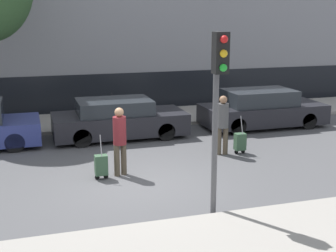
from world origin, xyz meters
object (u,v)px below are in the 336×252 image
Objects in this scene: parked_car_2 at (262,109)px; trolley_left at (101,165)px; parked_car_1 at (118,119)px; traffic_light at (218,88)px; pedestrian_left at (120,137)px; pedestrian_right at (223,121)px; trolley_right at (240,142)px; parked_bicycle at (117,108)px.

parked_car_2 is 7.71m from trolley_left.
parked_car_1 is 7.19m from traffic_light.
pedestrian_left is 3.74m from traffic_light.
traffic_light reaches higher than trolley_left.
traffic_light reaches higher than pedestrian_right.
trolley_right is at bearing -43.53° from parked_car_1.
pedestrian_right reaches higher than parked_car_2.
trolley_left is at bearing -179.94° from pedestrian_left.
trolley_right is 5.14m from traffic_light.
pedestrian_right is 0.47× the size of traffic_light.
trolley_right is 6.27m from parked_bicycle.
pedestrian_left is at bearing 114.58° from traffic_light.
pedestrian_right is at bearing -134.89° from parked_car_2.
parked_car_1 is at bearing 62.73° from pedestrian_left.
pedestrian_right is 0.85m from trolley_right.
pedestrian_right is (3.81, 1.10, 0.64)m from trolley_left.
traffic_light is (0.68, -6.85, 2.07)m from parked_car_1.
trolley_right is (4.35, 1.00, -0.00)m from trolley_left.
parked_car_1 is 4.16m from trolley_left.
traffic_light reaches higher than trolley_right.
pedestrian_left is at bearing 16.73° from trolley_left.
parked_car_1 is 2.52× the size of parked_bicycle.
pedestrian_left reaches higher than pedestrian_right.
parked_car_1 is at bearing -37.93° from pedestrian_right.
trolley_left is (-0.53, -0.16, -0.66)m from pedestrian_left.
parked_bicycle is at bearing -59.27° from pedestrian_right.
trolley_left is 0.66× the size of pedestrian_right.
pedestrian_right reaches higher than trolley_right.
parked_car_2 is 8.53m from traffic_light.
traffic_light is (-1.89, -3.99, 1.68)m from pedestrian_right.
pedestrian_left is at bearing -148.30° from parked_car_2.
parked_car_1 is 3.89m from pedestrian_left.
trolley_right is at bearing -4.26° from pedestrian_left.
parked_car_2 reaches higher than trolley_left.
trolley_right is at bearing -65.05° from parked_bicycle.
traffic_light is at bearing 74.75° from pedestrian_right.
trolley_right is (-2.28, -2.93, -0.28)m from parked_car_2.
trolley_left is at bearing -107.36° from parked_car_1.
trolley_right is 0.31× the size of traffic_light.
parked_car_1 is 3.80× the size of trolley_left.
parked_bicycle is at bearing 150.78° from parked_car_2.
traffic_light is 9.82m from parked_bicycle.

